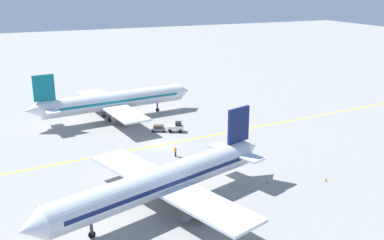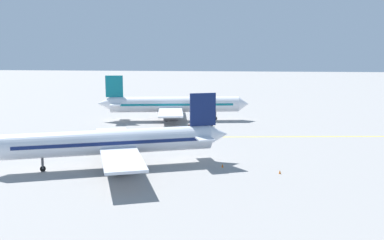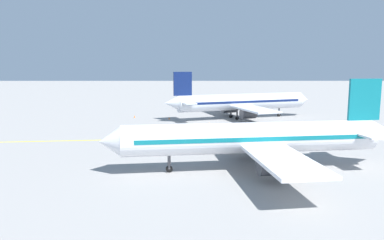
{
  "view_description": "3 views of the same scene",
  "coord_description": "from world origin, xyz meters",
  "views": [
    {
      "loc": [
        -69.46,
        24.06,
        27.22
      ],
      "look_at": [
        -1.61,
        -5.11,
        4.36
      ],
      "focal_mm": 42.0,
      "sensor_mm": 36.0,
      "label": 1
    },
    {
      "loc": [
        -84.73,
        -9.3,
        18.2
      ],
      "look_at": [
        -3.98,
        -2.61,
        4.1
      ],
      "focal_mm": 42.0,
      "sensor_mm": 36.0,
      "label": 2
    },
    {
      "loc": [
        61.67,
        -3.78,
        12.47
      ],
      "look_at": [
        0.01,
        -3.49,
        3.02
      ],
      "focal_mm": 35.0,
      "sensor_mm": 36.0,
      "label": 3
    }
  ],
  "objects": [
    {
      "name": "ground_plane",
      "position": [
        0.0,
        0.0,
        0.0
      ],
      "size": [
        400.0,
        400.0,
        0.0
      ],
      "primitive_type": "plane",
      "color": "gray"
    },
    {
      "name": "airplane_adjacent_stand",
      "position": [
        18.74,
        3.75,
        3.71
      ],
      "size": [
        28.44,
        35.52,
        10.6
      ],
      "color": "white",
      "rests_on": "ground"
    },
    {
      "name": "baggage_tug_white",
      "position": [
        5.66,
        -4.94,
        0.9
      ],
      "size": [
        2.72,
        3.35,
        2.11
      ],
      "color": "white",
      "rests_on": "ground"
    },
    {
      "name": "baggage_cart_trailing",
      "position": [
        7.07,
        -1.96,
        0.76
      ],
      "size": [
        2.38,
        2.95,
        1.24
      ],
      "color": "gray",
      "rests_on": "ground"
    },
    {
      "name": "ground_crew_worker",
      "position": [
        -6.04,
        -0.29,
        0.91
      ],
      "size": [
        0.37,
        0.51,
        1.68
      ],
      "color": "#23232D",
      "rests_on": "ground"
    },
    {
      "name": "apron_yellow_centreline",
      "position": [
        0.0,
        0.0,
        0.0
      ],
      "size": [
        12.33,
        119.45,
        0.01
      ],
      "primitive_type": "cube",
      "rotation": [
        0.0,
        0.0,
        0.1
      ],
      "color": "yellow",
      "rests_on": "ground"
    },
    {
      "name": "airplane_at_gate",
      "position": [
        -21.73,
        7.48,
        3.71
      ],
      "size": [
        28.2,
        34.59,
        10.6
      ],
      "color": "silver",
      "rests_on": "ground"
    },
    {
      "name": "traffic_cone_mid_apron",
      "position": [
        -20.7,
        -8.49,
        0.28
      ],
      "size": [
        0.32,
        0.32,
        0.55
      ],
      "primitive_type": "cone",
      "color": "orange",
      "rests_on": "ground"
    },
    {
      "name": "traffic_cone_near_nose",
      "position": [
        -23.27,
        -16.58,
        0.28
      ],
      "size": [
        0.32,
        0.32,
        0.55
      ],
      "primitive_type": "cone",
      "color": "orange",
      "rests_on": "ground"
    }
  ]
}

